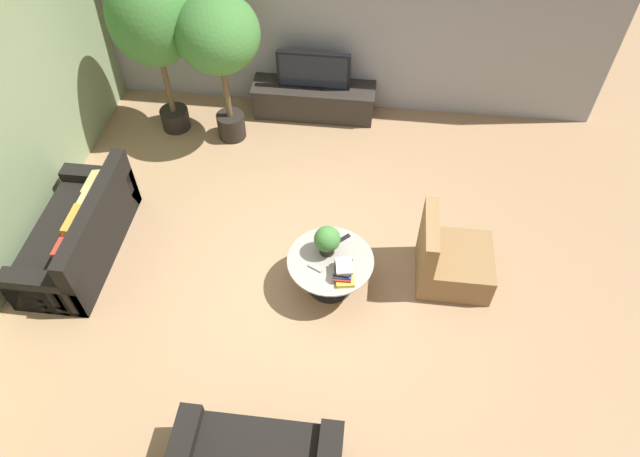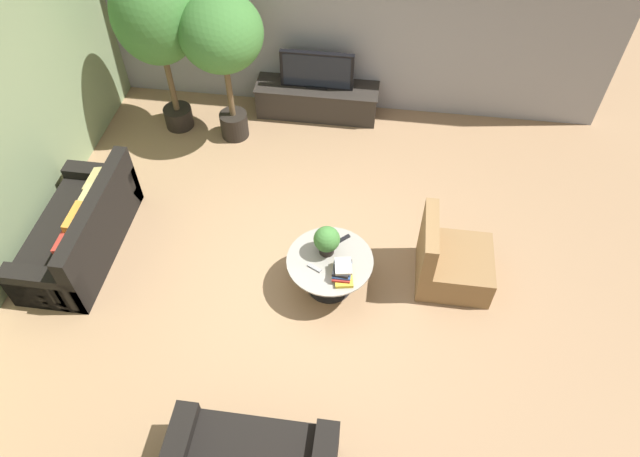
% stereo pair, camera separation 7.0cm
% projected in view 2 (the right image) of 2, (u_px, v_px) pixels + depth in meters
% --- Properties ---
extents(ground_plane, '(24.00, 24.00, 0.00)m').
position_uv_depth(ground_plane, '(304.00, 276.00, 6.47)').
color(ground_plane, '#9E7A56').
extents(back_wall_stone, '(7.40, 0.12, 3.00)m').
position_uv_depth(back_wall_stone, '(339.00, 7.00, 7.44)').
color(back_wall_stone, '#939399').
rests_on(back_wall_stone, ground).
extents(media_console, '(1.74, 0.50, 0.47)m').
position_uv_depth(media_console, '(317.00, 100.00, 8.20)').
color(media_console, '#2D2823').
rests_on(media_console, ground).
extents(television, '(1.02, 0.13, 0.54)m').
position_uv_depth(television, '(317.00, 70.00, 7.83)').
color(television, black).
rests_on(television, media_console).
extents(coffee_table, '(0.93, 0.93, 0.46)m').
position_uv_depth(coffee_table, '(330.00, 268.00, 6.15)').
color(coffee_table, black).
rests_on(coffee_table, ground).
extents(couch_by_wall, '(0.84, 1.78, 0.84)m').
position_uv_depth(couch_by_wall, '(81.00, 231.00, 6.51)').
color(couch_by_wall, black).
rests_on(couch_by_wall, ground).
extents(armchair_wicker, '(0.80, 0.76, 0.86)m').
position_uv_depth(armchair_wicker, '(450.00, 262.00, 6.25)').
color(armchair_wicker, olive).
rests_on(armchair_wicker, ground).
extents(potted_palm_tall, '(1.07, 1.07, 2.33)m').
position_uv_depth(potted_palm_tall, '(156.00, 18.00, 6.96)').
color(potted_palm_tall, black).
rests_on(potted_palm_tall, ground).
extents(potted_palm_corner, '(1.04, 1.04, 2.07)m').
position_uv_depth(potted_palm_corner, '(222.00, 38.00, 6.93)').
color(potted_palm_corner, black).
rests_on(potted_palm_corner, ground).
extents(potted_plant_tabletop, '(0.28, 0.28, 0.35)m').
position_uv_depth(potted_plant_tabletop, '(327.00, 240.00, 5.96)').
color(potted_plant_tabletop, black).
rests_on(potted_plant_tabletop, coffee_table).
extents(book_stack, '(0.24, 0.35, 0.15)m').
position_uv_depth(book_stack, '(343.00, 271.00, 5.86)').
color(book_stack, gold).
rests_on(book_stack, coffee_table).
extents(remote_black, '(0.14, 0.14, 0.02)m').
position_uv_depth(remote_black, '(343.00, 239.00, 6.22)').
color(remote_black, black).
rests_on(remote_black, coffee_table).
extents(remote_silver, '(0.16, 0.11, 0.02)m').
position_uv_depth(remote_silver, '(315.00, 268.00, 5.96)').
color(remote_silver, gray).
rests_on(remote_silver, coffee_table).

